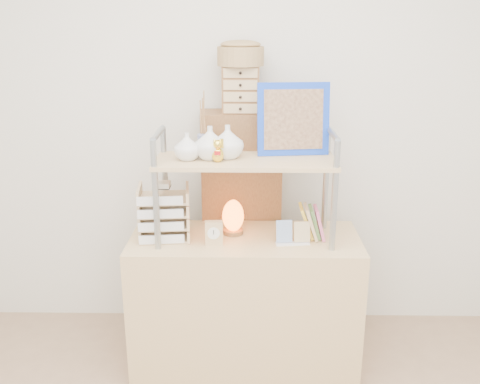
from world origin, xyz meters
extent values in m
cube|color=silver|center=(0.00, 1.70, 1.30)|extent=(3.40, 0.02, 2.60)
cube|color=tan|center=(0.00, 1.20, 0.38)|extent=(1.20, 0.50, 0.75)
cube|color=brown|center=(-0.03, 1.57, 0.68)|extent=(0.47, 0.27, 1.35)
cylinder|color=#939BA1|center=(-0.43, 1.05, 1.02)|extent=(0.03, 0.03, 0.55)
cylinder|color=#939BA1|center=(-0.43, 1.35, 1.02)|extent=(0.03, 0.03, 0.55)
cylinder|color=#939BA1|center=(-0.43, 1.20, 1.30)|extent=(0.03, 0.30, 0.03)
cylinder|color=#939BA1|center=(0.43, 1.05, 1.02)|extent=(0.03, 0.03, 0.55)
cylinder|color=#939BA1|center=(0.43, 1.35, 1.02)|extent=(0.03, 0.03, 0.55)
cylinder|color=#939BA1|center=(0.43, 1.20, 1.30)|extent=(0.03, 0.30, 0.03)
cube|color=tan|center=(0.00, 1.20, 1.16)|extent=(0.90, 0.34, 0.02)
imported|color=silver|center=(-0.29, 1.18, 1.24)|extent=(0.13, 0.13, 0.14)
imported|color=silver|center=(-0.17, 1.20, 1.25)|extent=(0.16, 0.16, 0.17)
imported|color=silver|center=(-0.09, 1.22, 1.26)|extent=(0.16, 0.16, 0.17)
cylinder|color=#243B9F|center=(-0.21, 1.32, 1.22)|extent=(0.07, 0.07, 0.10)
cube|color=blue|center=(0.24, 1.30, 1.36)|extent=(0.37, 0.10, 0.37)
cube|color=#513225|center=(0.24, 1.29, 1.36)|extent=(0.30, 0.07, 0.30)
cube|color=#E06291|center=(0.38, 1.20, 0.83)|extent=(0.06, 0.12, 0.17)
cube|color=#5F9249|center=(0.36, 1.22, 0.83)|extent=(0.06, 0.12, 0.17)
cube|color=tan|center=(0.34, 1.20, 0.83)|extent=(0.07, 0.13, 0.17)
cube|color=yellow|center=(0.32, 1.22, 0.83)|extent=(0.07, 0.14, 0.16)
cube|color=tan|center=(-0.42, 1.21, 0.76)|extent=(0.27, 0.25, 0.01)
cube|color=white|center=(-0.42, 1.10, 0.78)|extent=(0.23, 0.04, 0.04)
cube|color=tan|center=(-0.42, 1.21, 0.82)|extent=(0.27, 0.25, 0.01)
cube|color=white|center=(-0.42, 1.10, 0.85)|extent=(0.23, 0.04, 0.04)
cube|color=tan|center=(-0.42, 1.21, 0.89)|extent=(0.27, 0.25, 0.01)
cube|color=white|center=(-0.42, 1.10, 0.92)|extent=(0.23, 0.04, 0.04)
cube|color=tan|center=(-0.42, 1.21, 0.96)|extent=(0.27, 0.25, 0.01)
cube|color=white|center=(-0.42, 1.10, 0.98)|extent=(0.23, 0.04, 0.04)
cube|color=beige|center=(-0.42, 1.19, 1.04)|extent=(0.08, 0.08, 0.03)
cylinder|color=brown|center=(-0.06, 1.25, 0.76)|extent=(0.11, 0.11, 0.02)
ellipsoid|color=orange|center=(-0.06, 1.25, 0.86)|extent=(0.12, 0.12, 0.17)
cube|color=tan|center=(-0.16, 1.11, 0.81)|extent=(0.09, 0.05, 0.12)
cylinder|color=white|center=(-0.16, 1.09, 0.82)|extent=(0.06, 0.01, 0.06)
cube|color=white|center=(0.24, 1.12, 0.75)|extent=(0.18, 0.07, 0.01)
cube|color=#204B93|center=(0.20, 1.12, 0.82)|extent=(0.08, 0.03, 0.11)
cube|color=tan|center=(0.29, 1.13, 0.81)|extent=(0.08, 0.03, 0.10)
cube|color=brown|center=(-0.03, 1.55, 1.48)|extent=(0.20, 0.15, 0.25)
cube|color=tan|center=(-0.03, 1.47, 1.38)|extent=(0.18, 0.01, 0.05)
cube|color=tan|center=(-0.03, 1.47, 1.44)|extent=(0.18, 0.01, 0.05)
cube|color=tan|center=(-0.03, 1.47, 1.51)|extent=(0.18, 0.01, 0.05)
cube|color=tan|center=(-0.03, 1.47, 1.57)|extent=(0.18, 0.01, 0.05)
cylinder|color=olive|center=(-0.03, 1.55, 1.65)|extent=(0.25, 0.25, 0.10)
camera|label=1|loc=(0.01, -1.38, 1.83)|focal=40.00mm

